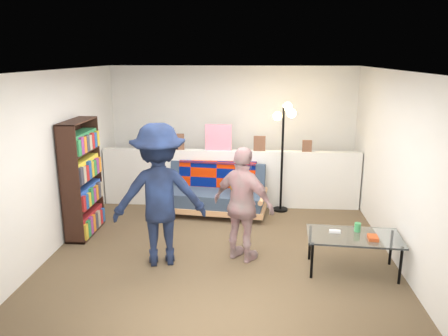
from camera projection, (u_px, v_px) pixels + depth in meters
name	position (u px, v px, depth m)	size (l,w,h in m)	color
ground	(222.00, 249.00, 6.00)	(5.00, 5.00, 0.00)	brown
room_shell	(224.00, 123.00, 6.03)	(4.60, 5.05, 2.45)	silver
half_wall_ledge	(230.00, 178.00, 7.61)	(4.45, 0.15, 1.00)	silver
ledge_decor	(217.00, 140.00, 7.44)	(2.97, 0.02, 0.45)	brown
futon_sofa	(216.00, 193.00, 7.31)	(1.80, 1.01, 0.74)	tan
bookshelf	(82.00, 182.00, 6.36)	(0.28, 0.85, 1.70)	black
coffee_table	(355.00, 238.00, 5.29)	(1.16, 0.69, 0.58)	black
floor_lamp	(284.00, 135.00, 7.19)	(0.36, 0.34, 1.84)	black
person_left	(159.00, 195.00, 5.42)	(1.16, 0.67, 1.80)	black
person_right	(243.00, 205.00, 5.53)	(0.87, 0.36, 1.49)	pink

